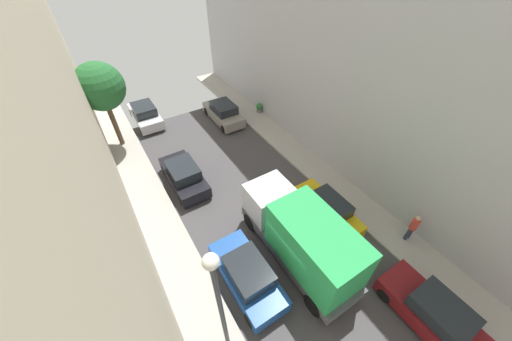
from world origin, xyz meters
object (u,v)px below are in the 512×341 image
at_px(delivery_truck, 302,237).
at_px(parked_car_left_2, 247,275).
at_px(parked_car_right_1, 434,314).
at_px(parked_car_right_3, 224,113).
at_px(street_tree_0, 100,87).
at_px(parked_car_left_4, 145,114).
at_px(parked_car_right_2, 325,210).
at_px(parked_car_left_3, 184,175).
at_px(lamp_post, 218,297).
at_px(pedestrian, 413,227).
at_px(potted_plant_1, 259,107).

bearing_deg(delivery_truck, parked_car_left_2, 174.88).
height_order(parked_car_right_1, parked_car_right_3, same).
distance_m(parked_car_right_1, street_tree_0, 20.96).
bearing_deg(delivery_truck, parked_car_left_4, 99.51).
bearing_deg(delivery_truck, parked_car_right_2, 22.48).
bearing_deg(parked_car_left_3, parked_car_right_2, -50.89).
xyz_separation_m(parked_car_right_3, street_tree_0, (-7.79, 1.01, 3.78)).
bearing_deg(parked_car_right_1, parked_car_right_3, 90.00).
bearing_deg(parked_car_left_4, parked_car_right_1, -75.71).
distance_m(parked_car_right_2, parked_car_right_3, 11.88).
xyz_separation_m(parked_car_right_1, lamp_post, (-7.30, 3.64, 3.48)).
height_order(parked_car_left_2, parked_car_left_3, same).
height_order(parked_car_left_4, delivery_truck, delivery_truck).
xyz_separation_m(parked_car_right_1, street_tree_0, (-7.79, 19.09, 3.78)).
relative_size(parked_car_right_2, lamp_post, 0.67).
xyz_separation_m(parked_car_right_2, street_tree_0, (-7.79, 12.89, 3.78)).
height_order(parked_car_right_3, delivery_truck, delivery_truck).
relative_size(parked_car_right_1, lamp_post, 0.67).
relative_size(delivery_truck, pedestrian, 3.84).
height_order(parked_car_right_2, delivery_truck, delivery_truck).
bearing_deg(delivery_truck, parked_car_right_3, 78.26).
bearing_deg(parked_car_left_3, parked_car_right_1, -67.20).
xyz_separation_m(parked_car_right_2, parked_car_right_3, (0.00, 11.88, 0.00)).
xyz_separation_m(parked_car_right_3, delivery_truck, (-2.70, -12.99, 1.07)).
height_order(parked_car_left_3, delivery_truck, delivery_truck).
relative_size(parked_car_left_2, potted_plant_1, 5.52).
distance_m(parked_car_left_2, parked_car_right_1, 7.59).
height_order(parked_car_left_4, street_tree_0, street_tree_0).
bearing_deg(parked_car_right_2, lamp_post, -160.65).
xyz_separation_m(parked_car_left_4, parked_car_right_3, (5.40, -3.12, 0.00)).
distance_m(parked_car_left_4, potted_plant_1, 9.23).
distance_m(parked_car_left_4, delivery_truck, 16.37).
bearing_deg(potted_plant_1, parked_car_left_2, -124.77).
bearing_deg(parked_car_left_4, lamp_post, -96.18).
height_order(parked_car_left_4, lamp_post, lamp_post).
relative_size(parked_car_left_2, parked_car_left_3, 1.00).
bearing_deg(parked_car_right_3, parked_car_left_4, 149.98).
xyz_separation_m(delivery_truck, street_tree_0, (-5.09, 14.00, 2.71)).
xyz_separation_m(parked_car_right_3, lamp_post, (-7.30, -14.44, 3.48)).
xyz_separation_m(parked_car_left_4, potted_plant_1, (8.47, -3.67, -0.17)).
height_order(parked_car_right_1, parked_car_right_2, same).
relative_size(parked_car_left_4, parked_car_right_1, 1.00).
bearing_deg(lamp_post, parked_car_left_2, 41.62).
height_order(pedestrian, potted_plant_1, pedestrian).
xyz_separation_m(parked_car_right_2, delivery_truck, (-2.70, -1.12, 1.07)).
distance_m(parked_car_right_3, delivery_truck, 13.31).
distance_m(parked_car_left_2, lamp_post, 4.31).
bearing_deg(parked_car_right_2, parked_car_left_3, 129.11).
bearing_deg(pedestrian, lamp_post, 176.03).
bearing_deg(parked_car_right_1, parked_car_left_4, 104.29).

